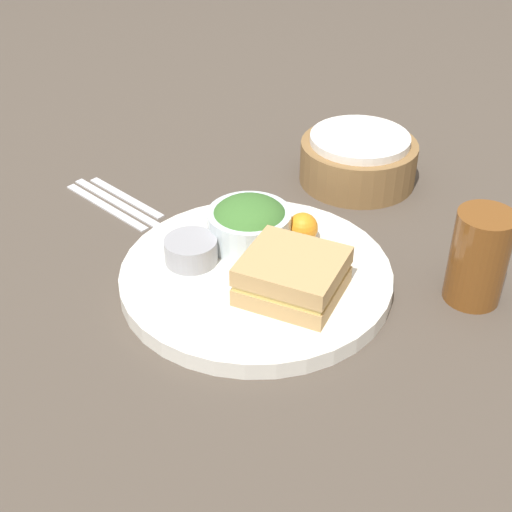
% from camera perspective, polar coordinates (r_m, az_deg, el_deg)
% --- Properties ---
extents(ground_plane, '(4.00, 4.00, 0.00)m').
position_cam_1_polar(ground_plane, '(0.88, 0.00, -2.22)').
color(ground_plane, '#4C4238').
extents(plate, '(0.33, 0.33, 0.02)m').
position_cam_1_polar(plate, '(0.87, 0.00, -1.66)').
color(plate, white).
rests_on(plate, ground_plane).
extents(sandwich, '(0.13, 0.12, 0.05)m').
position_cam_1_polar(sandwich, '(0.81, 2.94, -1.60)').
color(sandwich, tan).
rests_on(sandwich, plate).
extents(salad_bowl, '(0.11, 0.11, 0.06)m').
position_cam_1_polar(salad_bowl, '(0.90, -0.53, 2.64)').
color(salad_bowl, silver).
rests_on(salad_bowl, plate).
extents(dressing_cup, '(0.07, 0.07, 0.03)m').
position_cam_1_polar(dressing_cup, '(0.87, -5.22, 0.44)').
color(dressing_cup, '#99999E').
rests_on(dressing_cup, plate).
extents(orange_wedge, '(0.04, 0.04, 0.04)m').
position_cam_1_polar(orange_wedge, '(0.90, 3.75, 2.27)').
color(orange_wedge, orange).
rests_on(orange_wedge, plate).
extents(drink_glass, '(0.07, 0.07, 0.12)m').
position_cam_1_polar(drink_glass, '(0.86, 17.40, -0.10)').
color(drink_glass, brown).
rests_on(drink_glass, ground_plane).
extents(bread_basket, '(0.17, 0.17, 0.07)m').
position_cam_1_polar(bread_basket, '(1.09, 8.18, 7.66)').
color(bread_basket, olive).
rests_on(bread_basket, ground_plane).
extents(fork, '(0.18, 0.03, 0.01)m').
position_cam_1_polar(fork, '(1.04, -11.92, 3.92)').
color(fork, silver).
rests_on(fork, ground_plane).
extents(knife, '(0.19, 0.03, 0.01)m').
position_cam_1_polar(knife, '(1.05, -11.14, 4.30)').
color(knife, silver).
rests_on(knife, ground_plane).
extents(spoon, '(0.16, 0.03, 0.01)m').
position_cam_1_polar(spoon, '(1.06, -10.37, 4.68)').
color(spoon, silver).
rests_on(spoon, ground_plane).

